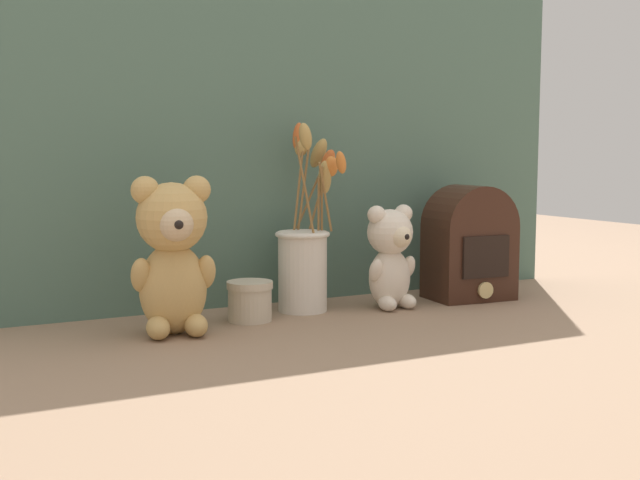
% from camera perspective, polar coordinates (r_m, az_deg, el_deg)
% --- Properties ---
extents(ground_plane, '(4.00, 4.00, 0.00)m').
position_cam_1_polar(ground_plane, '(1.46, 0.36, -5.43)').
color(ground_plane, '#8E7056').
extents(backdrop_wall, '(1.28, 0.02, 0.72)m').
position_cam_1_polar(backdrop_wall, '(1.58, -2.47, 8.63)').
color(backdrop_wall, '#4C6B5B').
rests_on(backdrop_wall, ground).
extents(teddy_bear_large, '(0.14, 0.13, 0.26)m').
position_cam_1_polar(teddy_bear_large, '(1.31, -10.42, -0.87)').
color(teddy_bear_large, tan).
rests_on(teddy_bear_large, ground).
extents(teddy_bear_medium, '(0.11, 0.10, 0.20)m').
position_cam_1_polar(teddy_bear_medium, '(1.52, 5.05, -1.04)').
color(teddy_bear_medium, beige).
rests_on(teddy_bear_medium, ground).
extents(flower_vase, '(0.14, 0.16, 0.35)m').
position_cam_1_polar(flower_vase, '(1.49, -1.07, -0.85)').
color(flower_vase, silver).
rests_on(flower_vase, ground).
extents(vintage_radio, '(0.17, 0.13, 0.23)m').
position_cam_1_polar(vintage_radio, '(1.64, 10.58, -0.23)').
color(vintage_radio, '#381E14').
rests_on(vintage_radio, ground).
extents(decorative_tin_tall, '(0.08, 0.08, 0.07)m').
position_cam_1_polar(decorative_tin_tall, '(1.41, -5.01, -4.33)').
color(decorative_tin_tall, beige).
rests_on(decorative_tin_tall, ground).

